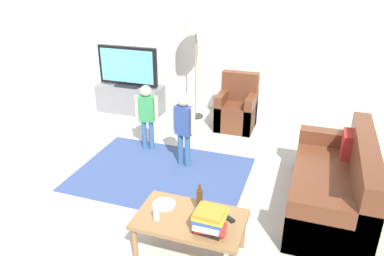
% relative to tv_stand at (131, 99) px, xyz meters
% --- Properties ---
extents(ground, '(7.80, 7.80, 0.00)m').
position_rel_tv_stand_xyz_m(ground, '(1.76, -2.30, -0.24)').
color(ground, '#B2ADA3').
extents(wall_back, '(6.00, 0.12, 2.70)m').
position_rel_tv_stand_xyz_m(wall_back, '(1.76, 0.70, 1.11)').
color(wall_back, silver).
rests_on(wall_back, ground).
extents(area_rug, '(2.20, 1.60, 0.01)m').
position_rel_tv_stand_xyz_m(area_rug, '(1.39, -1.85, -0.24)').
color(area_rug, '#33477A').
rests_on(area_rug, ground).
extents(tv_stand, '(1.20, 0.44, 0.50)m').
position_rel_tv_stand_xyz_m(tv_stand, '(0.00, 0.00, 0.00)').
color(tv_stand, slate).
rests_on(tv_stand, ground).
extents(tv, '(1.10, 0.28, 0.71)m').
position_rel_tv_stand_xyz_m(tv, '(-0.00, -0.02, 0.60)').
color(tv, black).
rests_on(tv, tv_stand).
extents(couch, '(0.80, 1.80, 0.86)m').
position_rel_tv_stand_xyz_m(couch, '(3.53, -1.91, 0.05)').
color(couch, brown).
rests_on(couch, ground).
extents(armchair, '(0.60, 0.60, 0.90)m').
position_rel_tv_stand_xyz_m(armchair, '(1.98, -0.04, 0.05)').
color(armchair, brown).
rests_on(armchair, ground).
extents(floor_lamp, '(0.36, 0.36, 1.78)m').
position_rel_tv_stand_xyz_m(floor_lamp, '(1.20, 0.15, 1.30)').
color(floor_lamp, '#262626').
rests_on(floor_lamp, ground).
extents(child_near_tv, '(0.32, 0.16, 0.98)m').
position_rel_tv_stand_xyz_m(child_near_tv, '(0.93, -1.25, 0.35)').
color(child_near_tv, '#33598C').
rests_on(child_near_tv, ground).
extents(child_center, '(0.34, 0.17, 1.03)m').
position_rel_tv_stand_xyz_m(child_center, '(1.59, -1.53, 0.37)').
color(child_center, '#33598C').
rests_on(child_center, ground).
extents(coffee_table, '(1.00, 0.60, 0.42)m').
position_rel_tv_stand_xyz_m(coffee_table, '(2.23, -3.10, 0.13)').
color(coffee_table, olive).
rests_on(coffee_table, ground).
extents(book_stack, '(0.29, 0.24, 0.22)m').
position_rel_tv_stand_xyz_m(book_stack, '(2.44, -3.23, 0.29)').
color(book_stack, black).
rests_on(book_stack, coffee_table).
extents(bottle, '(0.06, 0.06, 0.30)m').
position_rel_tv_stand_xyz_m(bottle, '(2.28, -2.98, 0.30)').
color(bottle, '#4C3319').
rests_on(bottle, coffee_table).
extents(tv_remote, '(0.17, 0.13, 0.02)m').
position_rel_tv_stand_xyz_m(tv_remote, '(2.55, -3.00, 0.19)').
color(tv_remote, black).
rests_on(tv_remote, coffee_table).
extents(soda_can, '(0.07, 0.07, 0.12)m').
position_rel_tv_stand_xyz_m(soda_can, '(1.95, -3.22, 0.24)').
color(soda_can, silver).
rests_on(soda_can, coffee_table).
extents(plate, '(0.22, 0.22, 0.02)m').
position_rel_tv_stand_xyz_m(plate, '(1.93, -3.00, 0.18)').
color(plate, white).
rests_on(plate, coffee_table).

